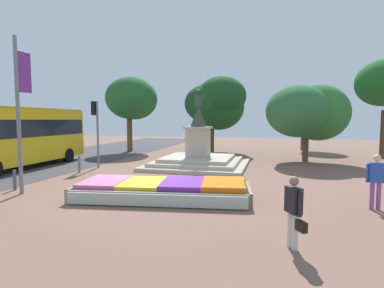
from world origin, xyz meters
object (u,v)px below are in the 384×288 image
Objects in this scene: city_bus at (17,134)px; pedestrian_with_handbag at (294,209)px; kerb_bollard_mid_b at (79,163)px; statue_monument at (198,156)px; kerb_bollard_mid_a at (15,179)px; flower_planter at (164,190)px; banner_pole at (19,110)px; traffic_light_mid_block at (96,121)px; pedestrian_crossing_plaza at (376,178)px.

pedestrian_with_handbag is (14.50, -7.13, -1.10)m from city_bus.
city_bus is 4.42m from kerb_bollard_mid_b.
kerb_bollard_mid_a is at bearing -125.77° from statue_monument.
pedestrian_with_handbag reaches higher than kerb_bollard_mid_b.
statue_monument is 10.47m from city_bus.
statue_monument is at bearing 54.23° from kerb_bollard_mid_a.
banner_pole reaches higher than flower_planter.
statue_monument is 3.59× the size of pedestrian_with_handbag.
pedestrian_with_handbag is at bearing -15.53° from kerb_bollard_mid_a.
city_bus is at bearing 159.37° from flower_planter.
statue_monument is 1.48× the size of traffic_light_mid_block.
traffic_light_mid_block is 2.42× the size of pedestrian_with_handbag.
kerb_bollard_mid_a is 0.88× the size of kerb_bollard_mid_b.
city_bus is 6.10m from kerb_bollard_mid_a.
statue_monument is 9.89m from banner_pole.
city_bus is (-10.30, 3.88, 1.70)m from flower_planter.
pedestrian_with_handbag is (10.45, -8.79, -1.81)m from traffic_light_mid_block.
flower_planter is at bearing 3.34° from kerb_bollard_mid_a.
flower_planter is at bearing -31.22° from kerb_bollard_mid_b.
statue_monument is 3.29× the size of pedestrian_crossing_plaza.
city_bus is 11.73× the size of kerb_bollard_mid_a.
traffic_light_mid_block is at bearing 158.50° from pedestrian_crossing_plaza.
pedestrian_crossing_plaza is (13.11, -5.16, -1.69)m from traffic_light_mid_block.
flower_planter is 11.13m from city_bus.
banner_pole is at bearing -82.55° from traffic_light_mid_block.
pedestrian_crossing_plaza is 13.10m from kerb_bollard_mid_a.
kerb_bollard_mid_a reaches higher than flower_planter.
pedestrian_with_handbag is at bearing -40.09° from traffic_light_mid_block.
traffic_light_mid_block is 0.66× the size of banner_pole.
banner_pole reaches higher than kerb_bollard_mid_b.
banner_pole is 12.52m from pedestrian_crossing_plaza.
traffic_light_mid_block is (-6.24, 5.54, 2.41)m from flower_planter.
kerb_bollard_mid_a is at bearing -176.66° from flower_planter.
statue_monument reaches higher than city_bus.
city_bus is 6.00× the size of pedestrian_with_handbag.
statue_monument reaches higher than traffic_light_mid_block.
city_bus is 16.20m from pedestrian_with_handbag.
pedestrian_with_handbag is 1.95× the size of kerb_bollard_mid_a.
pedestrian_with_handbag is at bearing -33.99° from kerb_bollard_mid_b.
traffic_light_mid_block is at bearing 90.41° from kerb_bollard_mid_a.
kerb_bollard_mid_b reaches higher than flower_planter.
banner_pole reaches higher than pedestrian_with_handbag.
kerb_bollard_mid_b is at bearing 89.18° from kerb_bollard_mid_a.
city_bus is at bearing 134.03° from kerb_bollard_mid_a.
kerb_bollard_mid_b is (-0.72, 4.49, -2.66)m from banner_pole.
city_bus is at bearing -157.68° from traffic_light_mid_block.
kerb_bollard_mid_a is at bearing 152.52° from banner_pole.
flower_planter is 3.71× the size of pedestrian_crossing_plaza.
banner_pole is 3.37× the size of pedestrian_crossing_plaza.
statue_monument is 6.73m from kerb_bollard_mid_b.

